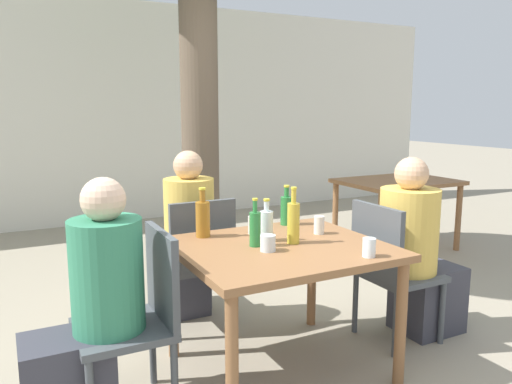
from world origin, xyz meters
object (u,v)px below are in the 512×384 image
object	(u,v)px
green_bottle_0	(286,209)
drinking_glass_1	(253,225)
green_bottle_3	(255,228)
water_bottle_4	(266,225)
dining_table_front	(281,261)
patio_chair_0	(140,311)
person_seated_0	(90,317)
patio_chair_2	(198,256)
amber_bottle_1	(203,218)
dining_table_back	(397,189)
drinking_glass_3	(319,225)
drinking_glass_0	(268,243)
patio_chair_1	(389,265)
oil_cruet_2	(293,222)
drinking_glass_2	(369,247)
person_seated_1	(417,256)
person_seated_2	(186,244)

from	to	relation	value
green_bottle_0	drinking_glass_1	bearing A→B (deg)	-159.42
green_bottle_3	water_bottle_4	distance (m)	0.13
dining_table_front	green_bottle_3	world-z (taller)	green_bottle_3
patio_chair_0	person_seated_0	world-z (taller)	person_seated_0
patio_chair_2	amber_bottle_1	bearing A→B (deg)	75.21
green_bottle_0	amber_bottle_1	distance (m)	0.59
patio_chair_2	green_bottle_3	size ratio (longest dim) A/B	3.37
drinking_glass_1	patio_chair_0	bearing A→B (deg)	-158.82
patio_chair_2	dining_table_front	bearing A→B (deg)	107.08
amber_bottle_1	green_bottle_3	bearing A→B (deg)	-60.53
dining_table_front	dining_table_back	world-z (taller)	same
dining_table_back	drinking_glass_3	world-z (taller)	drinking_glass_3
drinking_glass_0	drinking_glass_1	size ratio (longest dim) A/B	0.81
person_seated_0	patio_chair_1	bearing A→B (deg)	90.00
person_seated_0	drinking_glass_0	size ratio (longest dim) A/B	13.59
water_bottle_4	drinking_glass_3	world-z (taller)	water_bottle_4
oil_cruet_2	person_seated_0	bearing A→B (deg)	-179.71
amber_bottle_1	drinking_glass_2	bearing A→B (deg)	-51.33
green_bottle_0	green_bottle_3	world-z (taller)	green_bottle_3
dining_table_back	water_bottle_4	bearing A→B (deg)	-147.70
drinking_glass_3	patio_chair_1	bearing A→B (deg)	-14.04
dining_table_front	patio_chair_2	world-z (taller)	patio_chair_2
dining_table_back	patio_chair_2	distance (m)	2.70
patio_chair_2	green_bottle_3	distance (m)	0.75
patio_chair_0	drinking_glass_1	world-z (taller)	patio_chair_0
drinking_glass_3	dining_table_back	bearing A→B (deg)	36.72
amber_bottle_1	drinking_glass_2	size ratio (longest dim) A/B	3.01
water_bottle_4	drinking_glass_1	world-z (taller)	water_bottle_4
patio_chair_1	green_bottle_0	size ratio (longest dim) A/B	3.48
patio_chair_1	green_bottle_0	xyz separation A→B (m)	(-0.51, 0.41, 0.33)
green_bottle_0	drinking_glass_1	world-z (taller)	green_bottle_0
person_seated_1	drinking_glass_2	size ratio (longest dim) A/B	12.19
dining_table_back	water_bottle_4	xyz separation A→B (m)	(-2.35, -1.49, 0.19)
person_seated_1	oil_cruet_2	world-z (taller)	person_seated_1
patio_chair_2	water_bottle_4	world-z (taller)	water_bottle_4
patio_chair_0	green_bottle_0	xyz separation A→B (m)	(1.06, 0.41, 0.33)
person_seated_1	water_bottle_4	distance (m)	1.09
water_bottle_4	drinking_glass_3	size ratio (longest dim) A/B	2.26
patio_chair_2	drinking_glass_1	xyz separation A→B (m)	(0.20, -0.42, 0.28)
person_seated_2	green_bottle_3	bearing A→B (deg)	95.41
person_seated_0	drinking_glass_0	distance (m)	0.94
person_seated_0	person_seated_1	world-z (taller)	person_seated_1
water_bottle_4	drinking_glass_3	distance (m)	0.36
green_bottle_0	drinking_glass_3	world-z (taller)	green_bottle_0
patio_chair_2	drinking_glass_1	world-z (taller)	patio_chair_2
drinking_glass_1	amber_bottle_1	bearing A→B (deg)	166.89
green_bottle_0	green_bottle_3	distance (m)	0.54
person_seated_2	drinking_glass_2	xyz separation A→B (m)	(0.51, -1.34, 0.25)
dining_table_front	patio_chair_2	distance (m)	0.76
patio_chair_2	drinking_glass_0	world-z (taller)	patio_chair_2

